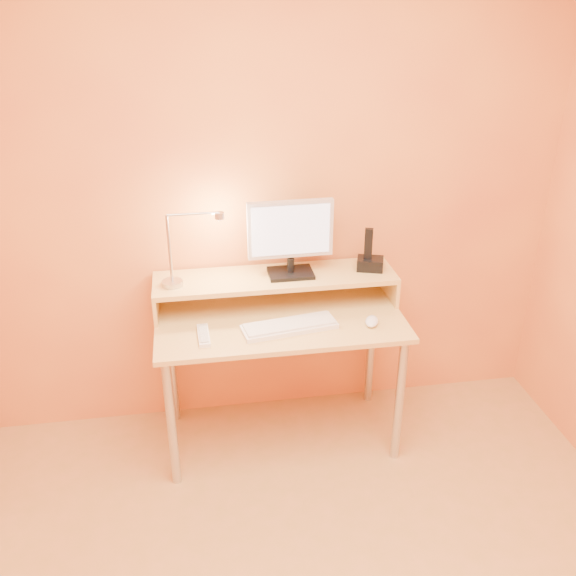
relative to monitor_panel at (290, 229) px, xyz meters
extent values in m
cube|color=#F39D45|center=(-0.08, 0.16, 0.13)|extent=(3.00, 0.04, 2.50)
cylinder|color=#BABABC|center=(-0.63, -0.41, -0.77)|extent=(0.04, 0.04, 0.69)
cylinder|color=#BABABC|center=(0.47, -0.41, -0.77)|extent=(0.04, 0.04, 0.69)
cylinder|color=#BABABC|center=(-0.63, 0.09, -0.77)|extent=(0.04, 0.04, 0.69)
cylinder|color=#BABABC|center=(0.47, 0.09, -0.77)|extent=(0.04, 0.04, 0.69)
cube|color=tan|center=(-0.08, -0.16, -0.41)|extent=(1.20, 0.60, 0.02)
cube|color=tan|center=(-0.67, -0.01, -0.33)|extent=(0.02, 0.30, 0.14)
cube|color=tan|center=(0.51, -0.01, -0.33)|extent=(0.02, 0.30, 0.14)
cube|color=tan|center=(-0.08, -0.01, -0.25)|extent=(1.20, 0.30, 0.02)
cube|color=black|center=(0.00, -0.01, -0.23)|extent=(0.22, 0.16, 0.02)
cylinder|color=black|center=(0.00, -0.01, -0.19)|extent=(0.04, 0.04, 0.07)
cube|color=silver|center=(0.00, 0.00, 0.00)|extent=(0.42, 0.04, 0.28)
cube|color=black|center=(0.00, 0.02, 0.00)|extent=(0.38, 0.02, 0.24)
cube|color=silver|center=(0.00, -0.02, 0.00)|extent=(0.38, 0.01, 0.25)
cylinder|color=#BABABC|center=(-0.58, -0.04, -0.23)|extent=(0.10, 0.10, 0.02)
cylinder|color=#BABABC|center=(-0.58, -0.04, -0.05)|extent=(0.01, 0.01, 0.33)
cylinder|color=#BABABC|center=(-0.46, -0.04, 0.12)|extent=(0.24, 0.01, 0.01)
cylinder|color=#BABABC|center=(-0.34, -0.04, 0.10)|extent=(0.04, 0.04, 0.03)
cylinder|color=#FFEAC6|center=(-0.34, -0.04, 0.09)|extent=(0.03, 0.03, 0.00)
cube|color=black|center=(0.41, -0.01, -0.21)|extent=(0.15, 0.14, 0.06)
cube|color=black|center=(0.39, -0.01, -0.10)|extent=(0.05, 0.04, 0.16)
cube|color=#1262FF|center=(0.45, -0.06, -0.21)|extent=(0.01, 0.00, 0.04)
cube|color=white|center=(-0.05, -0.27, -0.39)|extent=(0.46, 0.21, 0.02)
ellipsoid|color=silver|center=(0.34, -0.29, -0.38)|extent=(0.10, 0.12, 0.04)
cube|color=white|center=(-0.45, -0.28, -0.39)|extent=(0.06, 0.19, 0.02)
camera|label=1|loc=(-0.47, -2.81, 1.08)|focal=39.34mm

